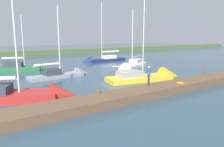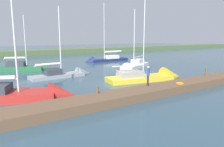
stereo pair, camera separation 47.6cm
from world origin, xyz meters
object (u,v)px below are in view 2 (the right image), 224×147
at_px(life_ring_buoy, 180,83).
at_px(sailboat_near_dock, 103,60).
at_px(sailboat_mid_channel, 132,67).
at_px(person_on_dock, 148,74).
at_px(sailboat_far_left, 29,69).
at_px(sailboat_inner_slip, 24,96).
at_px(mooring_post_far, 97,90).
at_px(sailboat_outer_mooring, 153,78).
at_px(mooring_post_near, 206,72).
at_px(sailboat_far_right, 68,75).

xyz_separation_m(life_ring_buoy, sailboat_near_dock, (-5.77, -22.88, -0.50)).
height_order(sailboat_mid_channel, person_on_dock, sailboat_mid_channel).
xyz_separation_m(sailboat_far_left, sailboat_near_dock, (-14.40, -3.68, -0.08)).
relative_size(sailboat_near_dock, person_on_dock, 7.11).
xyz_separation_m(sailboat_inner_slip, sailboat_near_dock, (-17.72, -18.22, -0.08)).
height_order(mooring_post_far, person_on_dock, person_on_dock).
height_order(sailboat_far_left, sailboat_outer_mooring, sailboat_outer_mooring).
bearing_deg(sailboat_mid_channel, sailboat_outer_mooring, 38.96).
distance_m(mooring_post_near, sailboat_near_dock, 21.67).
xyz_separation_m(sailboat_outer_mooring, sailboat_far_right, (7.21, -7.01, -0.04)).
distance_m(sailboat_inner_slip, sailboat_mid_channel, 18.65).
bearing_deg(person_on_dock, sailboat_outer_mooring, -89.67).
height_order(life_ring_buoy, person_on_dock, person_on_dock).
distance_m(sailboat_far_right, person_on_dock, 11.27).
relative_size(sailboat_outer_mooring, person_on_dock, 6.56).
height_order(sailboat_mid_channel, sailboat_near_dock, sailboat_near_dock).
distance_m(mooring_post_far, sailboat_far_left, 18.02).
relative_size(sailboat_far_left, sailboat_far_right, 0.94).
distance_m(sailboat_far_left, sailboat_mid_channel, 14.95).
bearing_deg(sailboat_inner_slip, mooring_post_far, -13.39).
distance_m(sailboat_near_dock, person_on_dock, 23.44).
relative_size(mooring_post_far, sailboat_outer_mooring, 0.05).
relative_size(sailboat_far_left, sailboat_outer_mooring, 0.77).
xyz_separation_m(sailboat_far_left, sailboat_inner_slip, (3.32, 14.53, 0.00)).
height_order(life_ring_buoy, sailboat_far_left, sailboat_far_left).
distance_m(mooring_post_near, sailboat_far_left, 22.98).
distance_m(sailboat_far_left, sailboat_inner_slip, 14.91).
height_order(mooring_post_near, sailboat_far_right, sailboat_far_right).
height_order(life_ring_buoy, sailboat_outer_mooring, sailboat_outer_mooring).
bearing_deg(mooring_post_near, sailboat_near_dock, -90.28).
relative_size(mooring_post_near, sailboat_mid_channel, 0.08).
bearing_deg(sailboat_inner_slip, mooring_post_near, 13.36).
xyz_separation_m(sailboat_outer_mooring, sailboat_inner_slip, (13.50, 0.20, 0.06)).
distance_m(sailboat_near_dock, sailboat_far_right, 15.88).
xyz_separation_m(life_ring_buoy, sailboat_inner_slip, (11.95, -4.66, -0.42)).
bearing_deg(sailboat_far_right, sailboat_near_dock, 39.76).
relative_size(mooring_post_near, mooring_post_far, 1.34).
bearing_deg(person_on_dock, sailboat_near_dock, -62.44).
bearing_deg(sailboat_outer_mooring, life_ring_buoy, -96.18).
distance_m(sailboat_outer_mooring, person_on_dock, 5.88).
relative_size(sailboat_mid_channel, person_on_dock, 5.72).
relative_size(sailboat_outer_mooring, sailboat_near_dock, 0.92).
height_order(mooring_post_near, person_on_dock, person_on_dock).
distance_m(sailboat_inner_slip, sailboat_near_dock, 25.42).
relative_size(sailboat_inner_slip, sailboat_near_dock, 0.96).
relative_size(life_ring_buoy, sailboat_far_left, 0.08).
relative_size(sailboat_outer_mooring, sailboat_mid_channel, 1.15).
bearing_deg(sailboat_far_left, sailboat_mid_channel, -4.20).
relative_size(mooring_post_near, person_on_dock, 0.44).
distance_m(sailboat_far_left, sailboat_outer_mooring, 17.58).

